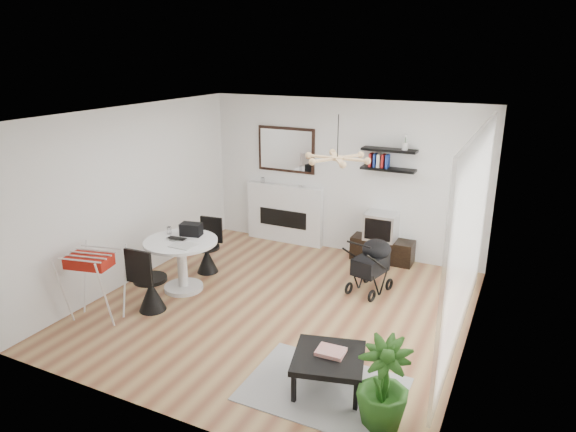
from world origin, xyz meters
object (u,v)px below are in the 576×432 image
at_px(fireplace, 285,207).
at_px(tv_console, 382,250).
at_px(drying_rack, 95,284).
at_px(coffee_table, 329,359).
at_px(crt_tv, 381,226).
at_px(dining_table, 182,257).
at_px(stroller, 372,267).
at_px(potted_plant, 383,383).

bearing_deg(fireplace, tv_console, -3.52).
xyz_separation_m(fireplace, tv_console, (1.93, -0.12, -0.49)).
bearing_deg(drying_rack, tv_console, 39.44).
height_order(fireplace, coffee_table, fireplace).
height_order(crt_tv, dining_table, crt_tv).
xyz_separation_m(tv_console, stroller, (0.17, -1.20, 0.18)).
relative_size(tv_console, potted_plant, 1.16).
bearing_deg(crt_tv, potted_plant, -73.55).
distance_m(fireplace, crt_tv, 1.89).
bearing_deg(stroller, tv_console, 112.48).
height_order(drying_rack, potted_plant, drying_rack).
bearing_deg(tv_console, dining_table, -134.76).
xyz_separation_m(tv_console, drying_rack, (-2.88, -3.65, 0.31)).
height_order(dining_table, potted_plant, potted_plant).
xyz_separation_m(drying_rack, coffee_table, (3.34, -0.02, -0.16)).
distance_m(tv_console, dining_table, 3.42).
xyz_separation_m(crt_tv, dining_table, (-2.35, -2.41, -0.10)).
distance_m(dining_table, coffee_table, 3.13).
height_order(crt_tv, stroller, stroller).
bearing_deg(coffee_table, fireplace, 122.22).
distance_m(crt_tv, coffee_table, 3.72).
bearing_deg(fireplace, drying_rack, -104.16).
bearing_deg(tv_console, potted_plant, -74.10).
distance_m(dining_table, drying_rack, 1.33).
relative_size(fireplace, potted_plant, 2.37).
bearing_deg(tv_console, stroller, -81.76).
distance_m(drying_rack, potted_plant, 4.03).
height_order(crt_tv, coffee_table, crt_tv).
bearing_deg(dining_table, coffee_table, -23.82).
distance_m(crt_tv, stroller, 1.24).
bearing_deg(drying_rack, stroller, 26.44).
relative_size(tv_console, stroller, 1.20).
bearing_deg(dining_table, stroller, 25.27).
bearing_deg(drying_rack, crt_tv, 39.80).
bearing_deg(fireplace, crt_tv, -3.70).
bearing_deg(coffee_table, stroller, 96.66).
height_order(crt_tv, potted_plant, potted_plant).
distance_m(tv_console, coffee_table, 3.71).
bearing_deg(stroller, drying_rack, -127.01).
relative_size(fireplace, crt_tv, 4.11).
xyz_separation_m(tv_console, crt_tv, (-0.04, -0.00, 0.43)).
height_order(tv_console, crt_tv, crt_tv).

